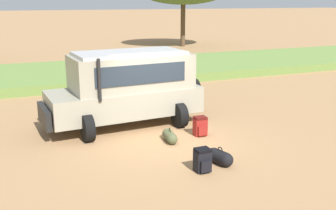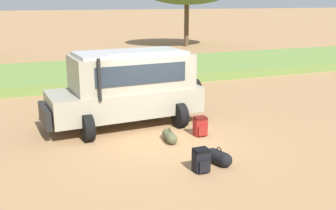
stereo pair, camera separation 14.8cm
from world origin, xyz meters
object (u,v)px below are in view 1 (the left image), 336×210
at_px(backpack_beside_front_wheel, 200,126).
at_px(safari_vehicle, 128,87).
at_px(backpack_cluster_center, 203,160).
at_px(duffel_bag_low_black_case, 170,136).
at_px(duffel_bag_soft_canvas, 220,157).

bearing_deg(backpack_beside_front_wheel, safari_vehicle, 132.54).
height_order(backpack_cluster_center, duffel_bag_low_black_case, backpack_cluster_center).
bearing_deg(duffel_bag_soft_canvas, backpack_beside_front_wheel, 76.04).
bearing_deg(safari_vehicle, backpack_cluster_center, -82.24).
relative_size(backpack_cluster_center, duffel_bag_low_black_case, 0.69).
distance_m(backpack_beside_front_wheel, duffel_bag_soft_canvas, 2.19).
bearing_deg(safari_vehicle, duffel_bag_low_black_case, -71.94).
bearing_deg(backpack_cluster_center, duffel_bag_soft_canvas, 21.14).
bearing_deg(safari_vehicle, duffel_bag_soft_canvas, -73.41).
distance_m(backpack_cluster_center, duffel_bag_low_black_case, 2.24).
distance_m(backpack_cluster_center, duffel_bag_soft_canvas, 0.67).
height_order(safari_vehicle, backpack_beside_front_wheel, safari_vehicle).
xyz_separation_m(safari_vehicle, backpack_cluster_center, (0.58, -4.24, -1.01)).
xyz_separation_m(safari_vehicle, backpack_beside_front_wheel, (1.72, -1.88, -1.01)).
distance_m(backpack_beside_front_wheel, backpack_cluster_center, 2.63).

